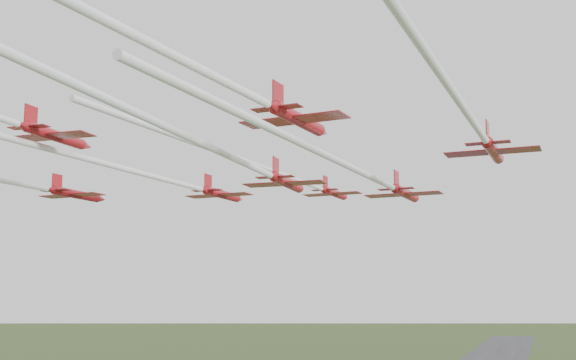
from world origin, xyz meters
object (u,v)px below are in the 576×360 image
(jet_row2_right, at_px, (365,174))
(jet_row3_right, at_px, (478,129))
(jet_row3_mid, at_px, (224,153))
(jet_lead, at_px, (288,177))
(jet_row2_left, at_px, (144,174))
(jet_row4_right, at_px, (215,76))

(jet_row2_right, height_order, jet_row3_right, jet_row3_right)
(jet_row2_right, relative_size, jet_row3_mid, 0.91)
(jet_lead, xyz_separation_m, jet_row2_right, (12.90, -13.77, -2.61))
(jet_lead, bearing_deg, jet_row3_mid, -78.22)
(jet_lead, height_order, jet_row3_right, jet_lead)
(jet_row2_left, relative_size, jet_row2_right, 1.13)
(jet_lead, relative_size, jet_row4_right, 1.10)
(jet_lead, relative_size, jet_row2_right, 1.01)
(jet_row2_left, distance_m, jet_row2_right, 25.74)
(jet_row3_mid, relative_size, jet_row3_right, 1.39)
(jet_row2_right, bearing_deg, jet_row2_left, -178.35)
(jet_row3_right, xyz_separation_m, jet_row4_right, (-15.27, -19.82, 0.41))
(jet_row3_right, distance_m, jet_row4_right, 25.03)
(jet_row2_right, bearing_deg, jet_row3_mid, -123.63)
(jet_lead, xyz_separation_m, jet_row4_right, (9.17, -40.43, -0.12))
(jet_row2_right, relative_size, jet_row3_right, 1.26)
(jet_row2_left, xyz_separation_m, jet_row4_right, (21.92, -28.04, 0.82))
(jet_row2_left, distance_m, jet_row4_right, 35.60)
(jet_row3_right, bearing_deg, jet_row4_right, -124.56)
(jet_row3_mid, bearing_deg, jet_row2_right, 50.45)
(jet_row2_right, relative_size, jet_row4_right, 1.09)
(jet_row3_mid, height_order, jet_row3_right, jet_row3_right)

